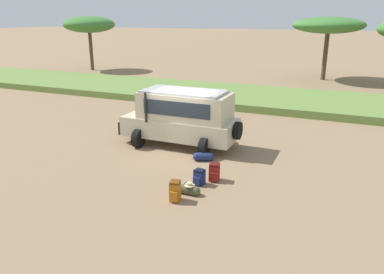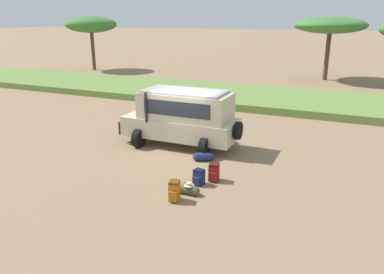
% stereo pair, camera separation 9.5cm
% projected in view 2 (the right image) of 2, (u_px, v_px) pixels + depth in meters
% --- Properties ---
extents(ground_plane, '(320.00, 320.00, 0.00)m').
position_uv_depth(ground_plane, '(181.00, 150.00, 15.74)').
color(ground_plane, '#8C7051').
extents(grass_bank, '(120.00, 7.00, 0.44)m').
position_uv_depth(grass_bank, '(250.00, 97.00, 25.18)').
color(grass_bank, olive).
rests_on(grass_bank, ground_plane).
extents(safari_vehicle, '(5.35, 2.74, 2.44)m').
position_uv_depth(safari_vehicle, '(183.00, 117.00, 15.99)').
color(safari_vehicle, beige).
rests_on(safari_vehicle, ground_plane).
extents(backpack_beside_front_wheel, '(0.37, 0.42, 0.53)m').
position_uv_depth(backpack_beside_front_wheel, '(199.00, 177.00, 12.48)').
color(backpack_beside_front_wheel, navy).
rests_on(backpack_beside_front_wheel, ground_plane).
extents(backpack_cluster_center, '(0.42, 0.47, 0.61)m').
position_uv_depth(backpack_cluster_center, '(214.00, 172.00, 12.76)').
color(backpack_cluster_center, maroon).
rests_on(backpack_cluster_center, ground_plane).
extents(backpack_near_rear_wheel, '(0.37, 0.46, 0.64)m').
position_uv_depth(backpack_near_rear_wheel, '(174.00, 191.00, 11.36)').
color(backpack_near_rear_wheel, '#B26619').
rests_on(backpack_near_rear_wheel, ground_plane).
extents(duffel_bag_low_black_case, '(0.93, 0.34, 0.40)m').
position_uv_depth(duffel_bag_low_black_case, '(186.00, 189.00, 11.86)').
color(duffel_bag_low_black_case, '#4C5133').
rests_on(duffel_bag_low_black_case, ground_plane).
extents(duffel_bag_soft_canvas, '(0.79, 0.54, 0.43)m').
position_uv_depth(duffel_bag_soft_canvas, '(204.00, 157.00, 14.57)').
color(duffel_bag_soft_canvas, navy).
rests_on(duffel_bag_soft_canvas, ground_plane).
extents(acacia_tree_far_left, '(5.31, 5.06, 5.45)m').
position_uv_depth(acacia_tree_far_left, '(91.00, 25.00, 38.31)').
color(acacia_tree_far_left, brown).
rests_on(acacia_tree_far_left, ground_plane).
extents(acacia_tree_left_mid, '(6.07, 6.57, 5.38)m').
position_uv_depth(acacia_tree_left_mid, '(330.00, 26.00, 31.99)').
color(acacia_tree_left_mid, brown).
rests_on(acacia_tree_left_mid, ground_plane).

